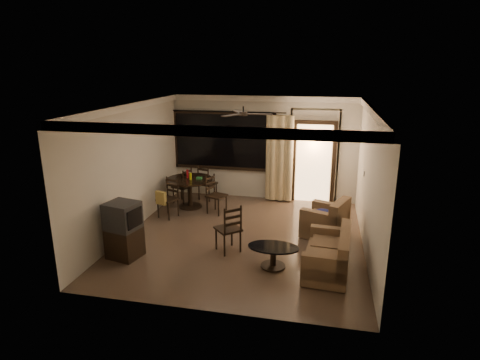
% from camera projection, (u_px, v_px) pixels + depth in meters
% --- Properties ---
extents(ground, '(5.50, 5.50, 0.00)m').
position_uv_depth(ground, '(243.00, 237.00, 8.65)').
color(ground, '#7F6651').
rests_on(ground, ground).
extents(room_shell, '(5.50, 6.70, 5.50)m').
position_uv_depth(room_shell, '(282.00, 140.00, 9.69)').
color(room_shell, beige).
rests_on(room_shell, ground).
extents(dining_table, '(1.21, 1.21, 0.98)m').
position_uv_depth(dining_table, '(190.00, 185.00, 10.33)').
color(dining_table, black).
rests_on(dining_table, ground).
extents(dining_chair_west, '(0.54, 0.54, 0.95)m').
position_uv_depth(dining_chair_west, '(183.00, 192.00, 10.75)').
color(dining_chair_west, black).
rests_on(dining_chair_west, ground).
extents(dining_chair_east, '(0.54, 0.54, 0.95)m').
position_uv_depth(dining_chair_east, '(216.00, 202.00, 10.00)').
color(dining_chair_east, black).
rests_on(dining_chair_east, ground).
extents(dining_chair_south, '(0.54, 0.57, 0.95)m').
position_uv_depth(dining_chair_south, '(168.00, 205.00, 9.72)').
color(dining_chair_south, black).
rests_on(dining_chair_south, ground).
extents(dining_chair_north, '(0.54, 0.54, 0.95)m').
position_uv_depth(dining_chair_north, '(207.00, 189.00, 11.01)').
color(dining_chair_north, black).
rests_on(dining_chair_north, ground).
extents(tv_cabinet, '(0.67, 0.63, 1.10)m').
position_uv_depth(tv_cabinet, '(124.00, 230.00, 7.63)').
color(tv_cabinet, black).
rests_on(tv_cabinet, ground).
extents(sofa, '(0.86, 1.47, 0.75)m').
position_uv_depth(sofa, '(330.00, 256.00, 7.15)').
color(sofa, '#472E21').
rests_on(sofa, ground).
extents(armchair, '(1.08, 1.08, 0.84)m').
position_uv_depth(armchair, '(327.00, 222.00, 8.59)').
color(armchair, '#472E21').
rests_on(armchair, ground).
extents(coffee_table, '(0.93, 0.56, 0.41)m').
position_uv_depth(coffee_table, '(273.00, 253.00, 7.31)').
color(coffee_table, black).
rests_on(coffee_table, ground).
extents(side_chair, '(0.62, 0.62, 0.99)m').
position_uv_depth(side_chair, '(229.00, 237.00, 7.93)').
color(side_chair, black).
rests_on(side_chair, ground).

